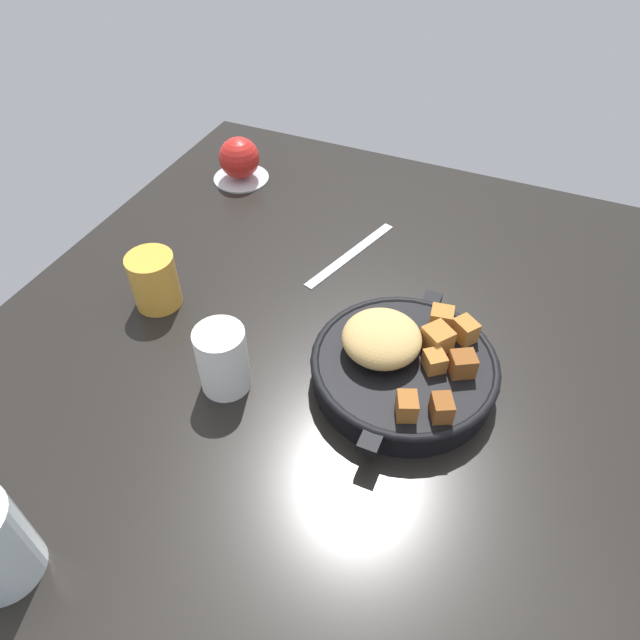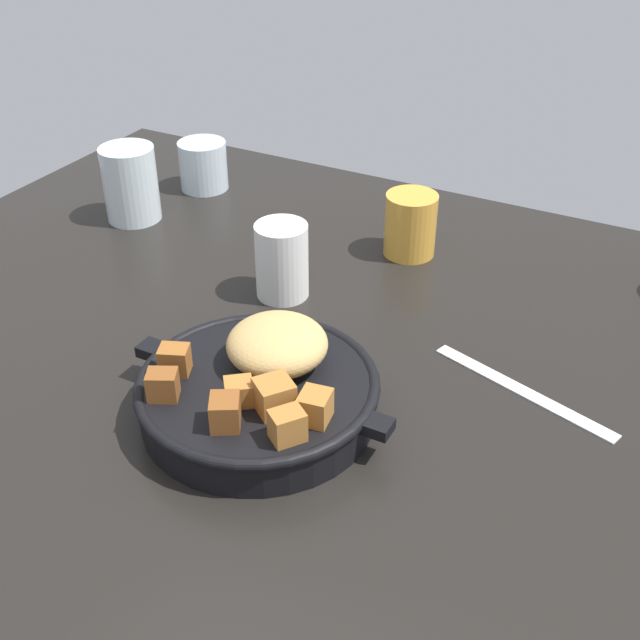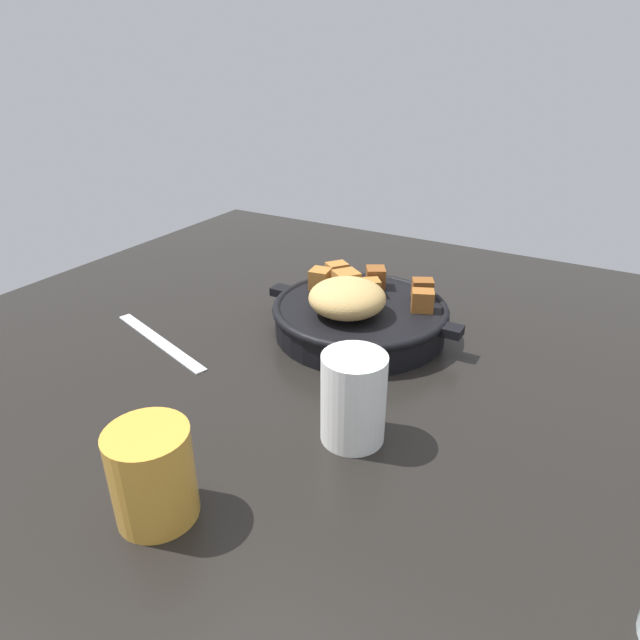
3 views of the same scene
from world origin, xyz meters
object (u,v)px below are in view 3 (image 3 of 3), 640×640
Objects in this scene: cast_iron_skillet at (359,313)px; juice_glass_amber at (153,474)px; white_creamer_pitcher at (353,398)px; butter_knife at (159,341)px.

cast_iron_skillet reaches higher than juice_glass_amber.
cast_iron_skillet is at bearing -65.29° from white_creamer_pitcher.
white_creamer_pitcher reaches higher than juice_glass_amber.
cast_iron_skillet is at bearing -127.60° from butter_knife.
cast_iron_skillet is 1.32× the size of butter_knife.
cast_iron_skillet is 27.25cm from butter_knife.
butter_knife is 2.27× the size of white_creamer_pitcher.
juice_glass_amber is at bearing 89.79° from cast_iron_skillet.
butter_knife is at bearing -45.27° from juice_glass_amber.
white_creamer_pitcher is at bearing -119.35° from juice_glass_amber.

